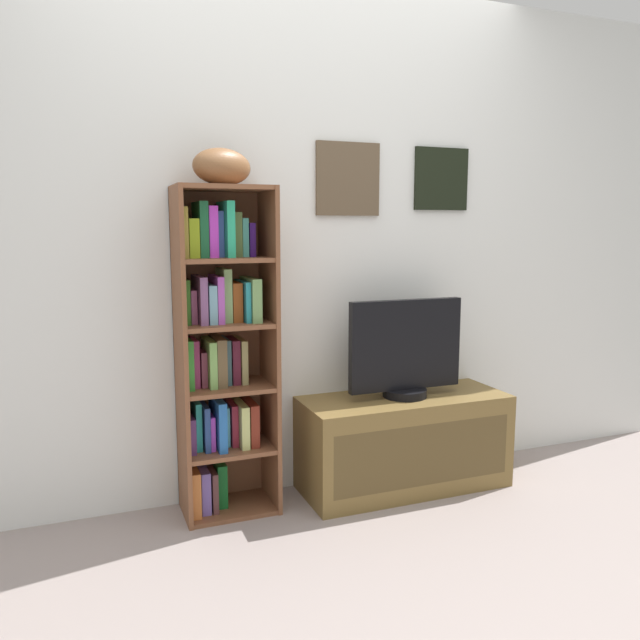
% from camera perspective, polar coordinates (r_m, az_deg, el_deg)
% --- Properties ---
extents(ground, '(5.20, 5.20, 0.04)m').
position_cam_1_polar(ground, '(2.43, 6.70, -24.85)').
color(ground, gray).
extents(back_wall, '(4.80, 0.08, 2.47)m').
position_cam_1_polar(back_wall, '(3.07, -2.79, 7.06)').
color(back_wall, silver).
rests_on(back_wall, ground).
extents(bookshelf, '(0.43, 0.29, 1.49)m').
position_cam_1_polar(bookshelf, '(2.89, -9.11, -2.77)').
color(bookshelf, brown).
rests_on(bookshelf, ground).
extents(football, '(0.34, 0.28, 0.16)m').
position_cam_1_polar(football, '(2.82, -8.91, 13.62)').
color(football, brown).
rests_on(football, bookshelf).
extents(tv_stand, '(1.04, 0.41, 0.47)m').
position_cam_1_polar(tv_stand, '(3.25, 7.66, -10.95)').
color(tv_stand, brown).
rests_on(tv_stand, ground).
extents(television, '(0.60, 0.22, 0.49)m').
position_cam_1_polar(television, '(3.13, 7.82, -2.75)').
color(television, black).
rests_on(television, tv_stand).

